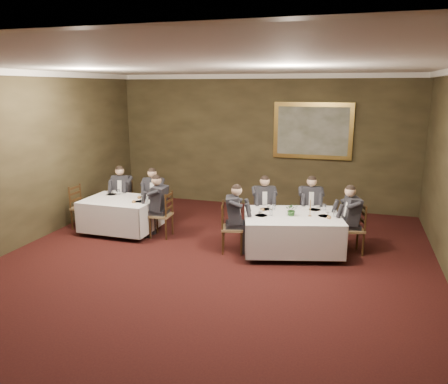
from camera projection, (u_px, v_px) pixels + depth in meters
The scene contains 26 objects.
ground at pixel (199, 279), 7.39m from camera, with size 10.00×10.00×0.00m, color black.
ceiling at pixel (196, 64), 6.57m from camera, with size 8.00×10.00×0.10m, color silver.
back_wall at pixel (263, 142), 11.63m from camera, with size 8.00×0.10×3.50m, color #2D2616.
crown_molding at pixel (196, 69), 6.58m from camera, with size 8.00×10.00×0.12m.
table_main at pixel (292, 230), 8.51m from camera, with size 2.15×1.84×0.67m.
table_second at pixel (121, 213), 9.69m from camera, with size 1.58×1.21×0.67m.
chair_main_backleft at pixel (263, 223), 9.49m from camera, with size 0.55×0.54×1.00m.
diner_main_backleft at pixel (264, 213), 9.42m from camera, with size 0.53×0.58×1.35m.
chair_main_backright at pixel (309, 224), 9.45m from camera, with size 0.51×0.50×1.00m.
diner_main_backright at pixel (310, 214), 9.39m from camera, with size 0.49×0.55×1.35m.
chair_main_endleft at pixel (232, 238), 8.58m from camera, with size 0.52×0.53×1.00m.
diner_main_endleft at pixel (232, 227), 8.53m from camera, with size 0.57×0.51×1.35m.
chair_main_endright at pixel (352, 239), 8.51m from camera, with size 0.53×0.54×1.00m.
diner_main_endright at pixel (352, 228), 8.46m from camera, with size 0.57×0.52×1.35m.
chair_sec_backleft at pixel (123, 209), 10.60m from camera, with size 0.50×0.49×1.00m.
diner_sec_backleft at pixel (123, 200), 10.53m from camera, with size 0.48×0.54×1.35m.
chair_sec_backright at pixel (154, 212), 10.35m from camera, with size 0.53×0.51×1.00m.
diner_sec_backright at pixel (154, 203), 10.29m from camera, with size 0.50×0.56×1.35m.
chair_sec_endright at pixel (162, 224), 9.44m from camera, with size 0.44×0.46×1.00m.
diner_sec_endright at pixel (161, 214), 9.39m from camera, with size 0.50×0.43×1.35m.
chair_sec_endleft at pixel (83, 216), 10.02m from camera, with size 0.44×0.46×1.00m.
centerpiece at pixel (292, 209), 8.35m from camera, with size 0.24×0.20×0.26m, color #2D5926.
candlestick at pixel (310, 207), 8.31m from camera, with size 0.07×0.07×0.48m.
place_setting_table_main at pixel (268, 207), 8.83m from camera, with size 0.33×0.31×0.14m.
place_setting_table_second at pixel (114, 193), 10.04m from camera, with size 0.33×0.31×0.14m.
painting at pixel (313, 131), 11.12m from camera, with size 2.00×0.09×1.43m.
Camera 1 is at (2.40, -6.42, 3.17)m, focal length 35.00 mm.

